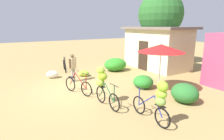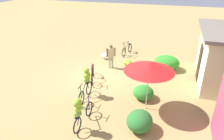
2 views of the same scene
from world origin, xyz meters
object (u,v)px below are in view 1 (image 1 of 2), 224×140
(produce_sack, at_px, (52,74))
(person_vendor, at_px, (73,65))
(bicycle_center_loaded, at_px, (103,83))
(bicycle_near_pile, at_px, (78,86))
(tree_behind_building, at_px, (161,14))
(market_umbrella, at_px, (161,48))
(banana_pile_on_ground, at_px, (84,74))
(building_low, at_px, (157,47))
(bicycle_leftmost, at_px, (65,66))
(bicycle_by_shop, at_px, (158,99))

(produce_sack, distance_m, person_vendor, 1.69)
(bicycle_center_loaded, bearing_deg, bicycle_near_pile, -166.58)
(tree_behind_building, bearing_deg, produce_sack, -89.95)
(market_umbrella, height_order, person_vendor, market_umbrella)
(tree_behind_building, bearing_deg, banana_pile_on_ground, -85.21)
(bicycle_center_loaded, bearing_deg, person_vendor, 178.76)
(market_umbrella, xyz_separation_m, produce_sack, (-4.95, -3.64, -1.83))
(person_vendor, bearing_deg, produce_sack, -148.20)
(produce_sack, xyz_separation_m, person_vendor, (1.30, 0.81, 0.71))
(building_low, xyz_separation_m, bicycle_near_pile, (2.04, -6.88, -1.12))
(produce_sack, relative_size, person_vendor, 0.46)
(person_vendor, bearing_deg, bicycle_near_pile, -13.77)
(produce_sack, bearing_deg, bicycle_center_loaded, 8.58)
(building_low, bearing_deg, bicycle_center_loaded, -60.47)
(bicycle_leftmost, bearing_deg, bicycle_center_loaded, -4.11)
(bicycle_leftmost, bearing_deg, market_umbrella, 21.30)
(market_umbrella, bearing_deg, person_vendor, -142.18)
(building_low, relative_size, bicycle_by_shop, 2.82)
(bicycle_leftmost, distance_m, bicycle_by_shop, 8.40)
(produce_sack, bearing_deg, person_vendor, 31.80)
(banana_pile_on_ground, relative_size, person_vendor, 0.44)
(tree_behind_building, height_order, market_umbrella, tree_behind_building)
(market_umbrella, height_order, bicycle_leftmost, market_umbrella)
(market_umbrella, xyz_separation_m, bicycle_center_loaded, (-0.10, -2.91, -1.17))
(market_umbrella, relative_size, bicycle_near_pile, 1.33)
(tree_behind_building, bearing_deg, person_vendor, -80.49)
(bicycle_near_pile, distance_m, bicycle_by_shop, 3.99)
(building_low, relative_size, produce_sack, 6.97)
(tree_behind_building, bearing_deg, building_low, -50.11)
(bicycle_near_pile, height_order, bicycle_center_loaded, bicycle_center_loaded)
(bicycle_near_pile, height_order, produce_sack, bicycle_near_pile)
(bicycle_near_pile, bearing_deg, bicycle_center_loaded, 13.42)
(market_umbrella, distance_m, bicycle_near_pile, 4.09)
(person_vendor, bearing_deg, bicycle_by_shop, 6.23)
(building_low, bearing_deg, bicycle_by_shop, -44.74)
(building_low, distance_m, bicycle_leftmost, 6.65)
(tree_behind_building, distance_m, person_vendor, 8.46)
(tree_behind_building, height_order, person_vendor, tree_behind_building)
(bicycle_near_pile, relative_size, banana_pile_on_ground, 2.44)
(bicycle_near_pile, height_order, banana_pile_on_ground, bicycle_near_pile)
(building_low, distance_m, bicycle_by_shop, 8.25)
(bicycle_by_shop, xyz_separation_m, produce_sack, (-7.01, -1.43, -0.62))
(tree_behind_building, height_order, bicycle_leftmost, tree_behind_building)
(produce_sack, height_order, person_vendor, person_vendor)
(tree_behind_building, height_order, produce_sack, tree_behind_building)
(bicycle_center_loaded, bearing_deg, building_low, 119.53)
(bicycle_by_shop, distance_m, produce_sack, 7.19)
(bicycle_by_shop, xyz_separation_m, person_vendor, (-5.71, -0.62, 0.09))
(bicycle_leftmost, relative_size, banana_pile_on_ground, 2.36)
(bicycle_near_pile, relative_size, person_vendor, 1.09)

